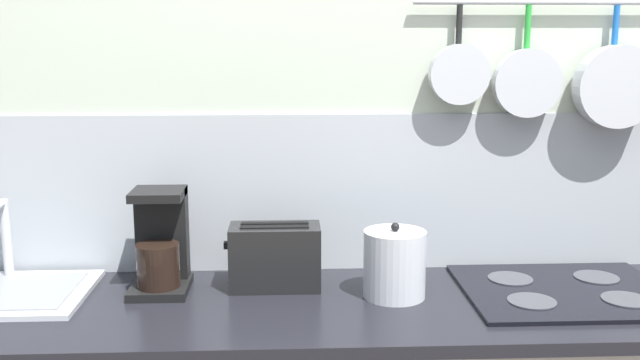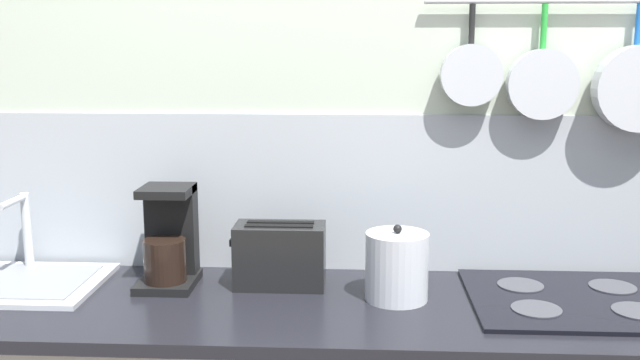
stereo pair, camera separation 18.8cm
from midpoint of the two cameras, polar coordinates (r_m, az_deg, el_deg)
wall_back at (r=2.22m, az=9.27°, el=2.64°), size 7.20×0.15×2.60m
countertop at (r=1.99m, az=9.82°, el=-10.31°), size 2.94×0.59×0.03m
sink_basin at (r=2.26m, az=-21.44°, el=-7.43°), size 0.54×0.38×0.25m
coffee_maker at (r=2.12m, az=-9.52°, el=-5.05°), size 0.16×0.20×0.29m
toaster at (r=2.07m, az=-0.63°, el=-6.08°), size 0.28×0.13×0.19m
kettle at (r=1.99m, az=8.88°, el=-6.88°), size 0.17×0.17×0.21m
cooktop at (r=2.13m, az=22.25°, el=-8.90°), size 0.58×0.47×0.01m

